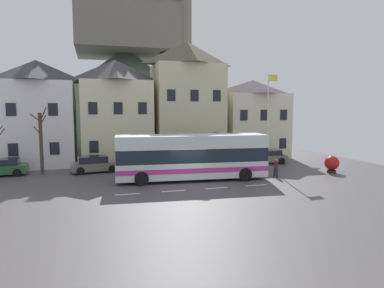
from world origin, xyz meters
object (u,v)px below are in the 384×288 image
at_px(parked_car_02, 0,167).
at_px(public_bench, 192,162).
at_px(townhouse_00, 38,113).
at_px(transit_bus, 192,157).
at_px(bare_tree_01, 41,142).
at_px(bus_shelter, 216,137).
at_px(parked_car_00, 267,157).
at_px(hilltop_castle, 126,91).
at_px(pedestrian_01, 276,168).
at_px(townhouse_03, 252,119).
at_px(townhouse_02, 187,102).
at_px(pedestrian_00, 257,160).
at_px(flagpole, 268,115).
at_px(parked_car_01, 94,164).
at_px(townhouse_01, 116,111).
at_px(pedestrian_02, 249,161).
at_px(harbour_buoy, 332,163).

distance_m(parked_car_02, public_bench, 15.97).
relative_size(townhouse_00, parked_car_02, 2.36).
xyz_separation_m(transit_bus, bare_tree_01, (-11.22, 5.47, 0.97)).
bearing_deg(townhouse_00, public_bench, -21.89).
bearing_deg(parked_car_02, bus_shelter, 168.40).
distance_m(bus_shelter, parked_car_00, 6.71).
relative_size(hilltop_castle, parked_car_00, 9.63).
bearing_deg(pedestrian_01, townhouse_03, 72.91).
xyz_separation_m(townhouse_02, hilltop_castle, (-4.30, 21.34, 2.12)).
bearing_deg(hilltop_castle, parked_car_02, -116.11).
relative_size(townhouse_03, pedestrian_00, 5.37).
distance_m(townhouse_03, parked_car_00, 6.07).
bearing_deg(flagpole, bus_shelter, 172.86).
distance_m(hilltop_castle, parked_car_01, 27.81).
distance_m(townhouse_02, townhouse_03, 7.83).
bearing_deg(flagpole, transit_bus, -159.24).
xyz_separation_m(hilltop_castle, bus_shelter, (5.08, -27.85, -5.37)).
bearing_deg(townhouse_02, townhouse_00, 177.78).
height_order(townhouse_01, bus_shelter, townhouse_01).
bearing_deg(parked_car_01, flagpole, -15.67).
bearing_deg(parked_car_00, townhouse_01, -12.70).
xyz_separation_m(townhouse_02, transit_bus, (-2.49, -10.18, -4.40)).
bearing_deg(hilltop_castle, bus_shelter, -79.67).
xyz_separation_m(pedestrian_02, bare_tree_01, (-17.06, 3.30, 1.83)).
relative_size(pedestrian_00, pedestrian_02, 1.04).
distance_m(bus_shelter, pedestrian_02, 3.59).
relative_size(townhouse_01, pedestrian_01, 7.06).
height_order(parked_car_00, parked_car_02, parked_car_02).
height_order(parked_car_00, pedestrian_02, pedestrian_02).
xyz_separation_m(bus_shelter, parked_car_02, (-17.66, 2.17, -2.21)).
xyz_separation_m(bus_shelter, pedestrian_00, (3.43, -1.29, -2.01)).
bearing_deg(parked_car_02, public_bench, 173.30).
distance_m(townhouse_03, public_bench, 10.60).
distance_m(townhouse_01, parked_car_00, 15.82).
distance_m(transit_bus, harbour_buoy, 12.15).
relative_size(pedestrian_00, public_bench, 0.91).
distance_m(parked_car_00, parked_car_02, 23.73).
distance_m(pedestrian_00, flagpole, 4.25).
xyz_separation_m(townhouse_02, pedestrian_01, (4.16, -11.08, -5.37)).
distance_m(townhouse_00, hilltop_castle, 23.41).
bearing_deg(townhouse_03, townhouse_01, 177.74).
xyz_separation_m(parked_car_02, flagpole, (22.48, -2.77, 4.15)).
height_order(townhouse_03, transit_bus, townhouse_03).
height_order(townhouse_00, bare_tree_01, townhouse_00).
xyz_separation_m(parked_car_00, pedestrian_02, (-3.50, -3.31, 0.22)).
bearing_deg(pedestrian_01, parked_car_00, 67.18).
bearing_deg(bus_shelter, parked_car_00, 16.62).
distance_m(public_bench, bare_tree_01, 12.99).
bearing_deg(townhouse_03, bus_shelter, -135.81).
xyz_separation_m(hilltop_castle, pedestrian_02, (7.64, -29.34, -7.37)).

